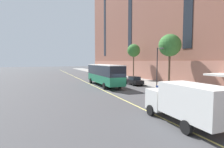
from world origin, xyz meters
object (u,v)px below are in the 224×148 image
city_bus (104,74)px  parked_car_black_4 (93,72)px  parked_car_champagne_6 (105,75)px  street_tree_mid_block (170,46)px  parked_car_darkgray_0 (217,98)px  parked_car_navy_5 (172,89)px  box_truck (185,101)px  parked_car_darkgray_1 (119,77)px  fire_hydrant (126,79)px  parked_car_black_2 (134,81)px  street_tree_far_uptown (134,51)px  street_lamp (158,63)px

city_bus → parked_car_black_4: size_ratio=2.64×
parked_car_champagne_6 → street_tree_mid_block: 21.28m
parked_car_darkgray_0 → parked_car_champagne_6: (0.03, 31.77, -0.00)m
parked_car_champagne_6 → parked_car_navy_5: bearing=-90.2°
parked_car_champagne_6 → box_truck: (-6.59, -34.47, 0.84)m
parked_car_navy_5 → box_truck: box_truck is taller
parked_car_darkgray_1 → fire_hydrant: 1.67m
parked_car_black_4 → parked_car_navy_5: same height
parked_car_black_2 → street_tree_far_uptown: 10.50m
parked_car_darkgray_1 → fire_hydrant: size_ratio=6.52×
parked_car_darkgray_0 → box_truck: 7.14m
parked_car_darkgray_1 → parked_car_navy_5: same height
parked_car_black_2 → parked_car_darkgray_0: bearing=-90.4°
box_truck → street_lamp: (8.44, 14.43, 2.45)m
parked_car_black_4 → street_lamp: (1.80, -32.44, 3.28)m
street_tree_mid_block → fire_hydrant: 13.10m
street_lamp → parked_car_darkgray_0: bearing=-99.1°
parked_car_champagne_6 → street_lamp: size_ratio=0.72×
parked_car_darkgray_1 → street_tree_far_uptown: (4.04, 0.78, 5.95)m
parked_car_navy_5 → street_tree_far_uptown: street_tree_far_uptown is taller
parked_car_navy_5 → street_tree_mid_block: (4.27, 5.72, 6.10)m
city_bus → parked_car_black_4: city_bus is taller
parked_car_black_4 → parked_car_navy_5: 38.07m
street_lamp → parked_car_navy_5: bearing=-109.1°
city_bus → parked_car_navy_5: (5.32, -11.14, -1.37)m
parked_car_darkgray_1 → street_tree_mid_block: (4.04, -11.47, 6.10)m
fire_hydrant → city_bus: bearing=-141.2°
parked_car_champagne_6 → street_tree_mid_block: bearing=-78.2°
box_truck → parked_car_champagne_6: bearing=79.2°
parked_car_navy_5 → parked_car_black_4: bearing=89.8°
parked_car_black_4 → box_truck: bearing=-98.1°
street_tree_far_uptown → parked_car_navy_5: bearing=-103.4°
street_lamp → city_bus: bearing=142.9°
city_bus → parked_car_darkgray_1: size_ratio=2.64×
parked_car_darkgray_0 → box_truck: box_truck is taller
parked_car_black_4 → parked_car_navy_5: (-0.15, -38.07, -0.00)m
box_truck → parked_car_darkgray_1: bearing=75.5°
parked_car_champagne_6 → box_truck: 35.11m
city_bus → street_tree_far_uptown: bearing=35.5°
parked_car_champagne_6 → fire_hydrant: bearing=-78.7°
street_tree_mid_block → fire_hydrant: (-2.42, 11.17, -6.39)m
parked_car_black_2 → parked_car_champagne_6: bearing=90.3°
street_tree_mid_block → fire_hydrant: street_tree_mid_block is taller
parked_car_black_2 → street_tree_mid_block: 8.68m
parked_car_darkgray_1 → parked_car_black_2: same height
parked_car_champagne_6 → street_lamp: 20.40m
parked_car_black_4 → parked_car_champagne_6: size_ratio=1.03×
box_truck → street_tree_far_uptown: size_ratio=0.81×
parked_car_darkgray_1 → street_lamp: (1.72, -11.56, 3.28)m
parked_car_black_4 → street_tree_mid_block: bearing=-82.7°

